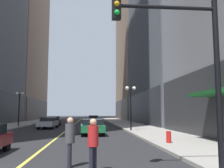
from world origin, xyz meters
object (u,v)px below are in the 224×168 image
at_px(pedestrian_with_orange_bag, 70,138).
at_px(fire_hydrant_right, 169,138).
at_px(traffic_light_near_right, 185,52).
at_px(car_grey, 93,119).
at_px(pedestrian_in_red_jacket, 93,141).
at_px(car_green, 92,126).
at_px(street_lamp_right_mid, 131,98).
at_px(car_black, 54,121).
at_px(street_lamp_left_far, 19,101).
at_px(car_silver, 48,122).

xyz_separation_m(pedestrian_with_orange_bag, fire_hydrant_right, (5.18, 5.30, -0.59)).
bearing_deg(traffic_light_near_right, car_grey, 93.30).
distance_m(pedestrian_with_orange_bag, pedestrian_in_red_jacket, 1.20).
bearing_deg(fire_hydrant_right, car_grey, 96.60).
relative_size(car_grey, traffic_light_near_right, 0.76).
relative_size(car_green, fire_hydrant_right, 5.12).
bearing_deg(street_lamp_right_mid, car_grey, 98.27).
distance_m(pedestrian_with_orange_bag, fire_hydrant_right, 7.43).
distance_m(car_black, fire_hydrant_right, 24.70).
xyz_separation_m(car_black, traffic_light_near_right, (8.06, -29.50, 3.02)).
bearing_deg(pedestrian_in_red_jacket, traffic_light_near_right, -10.91).
relative_size(car_grey, fire_hydrant_right, 5.37).
bearing_deg(street_lamp_left_far, pedestrian_with_orange_bag, -70.97).
distance_m(car_silver, street_lamp_right_mid, 10.90).
relative_size(car_black, traffic_light_near_right, 0.81).
distance_m(car_grey, pedestrian_with_orange_bag, 38.68).
relative_size(car_black, pedestrian_with_orange_bag, 2.70).
height_order(street_lamp_left_far, street_lamp_right_mid, same).
distance_m(car_grey, traffic_light_near_right, 40.29).
bearing_deg(fire_hydrant_right, traffic_light_near_right, -102.93).
height_order(traffic_light_near_right, fire_hydrant_right, traffic_light_near_right).
height_order(pedestrian_with_orange_bag, fire_hydrant_right, pedestrian_with_orange_bag).
bearing_deg(street_lamp_left_far, car_grey, 57.98).
bearing_deg(car_silver, car_black, 92.44).
distance_m(car_green, street_lamp_left_far, 14.59).
bearing_deg(car_black, fire_hydrant_right, -67.10).
bearing_deg(street_lamp_right_mid, fire_hydrant_right, -87.20).
height_order(car_green, car_black, same).
distance_m(car_black, street_lamp_left_far, 6.34).
bearing_deg(fire_hydrant_right, pedestrian_with_orange_bag, -134.33).
relative_size(car_silver, street_lamp_left_far, 0.99).
xyz_separation_m(car_silver, street_lamp_left_far, (-3.98, 2.17, 2.54)).
xyz_separation_m(car_green, car_silver, (-5.05, 9.01, -0.00)).
relative_size(pedestrian_with_orange_bag, pedestrian_in_red_jacket, 1.01).
xyz_separation_m(car_silver, pedestrian_in_red_jacket, (4.94, -22.30, 0.26)).
relative_size(car_grey, street_lamp_left_far, 0.97).
bearing_deg(car_green, pedestrian_in_red_jacket, -90.47).
distance_m(car_silver, traffic_light_near_right, 24.32).
xyz_separation_m(traffic_light_near_right, fire_hydrant_right, (1.55, 6.75, -3.34)).
distance_m(car_black, pedestrian_in_red_jacket, 29.42).
height_order(car_black, pedestrian_with_orange_bag, pedestrian_with_orange_bag).
bearing_deg(car_silver, pedestrian_in_red_jacket, -77.52).
distance_m(pedestrian_with_orange_bag, traffic_light_near_right, 4.78).
bearing_deg(car_black, traffic_light_near_right, -74.72).
relative_size(pedestrian_in_red_jacket, street_lamp_right_mid, 0.38).
xyz_separation_m(car_grey, pedestrian_in_red_jacket, (-0.53, -39.56, 0.26)).
xyz_separation_m(street_lamp_right_mid, fire_hydrant_right, (0.50, -10.21, -2.86)).
height_order(car_green, pedestrian_in_red_jacket, pedestrian_in_red_jacket).
bearing_deg(pedestrian_with_orange_bag, car_green, 85.86).
bearing_deg(car_black, street_lamp_right_mid, -53.99).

